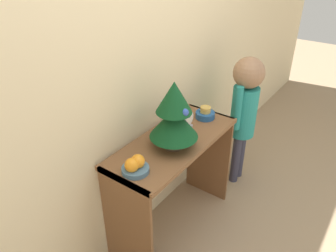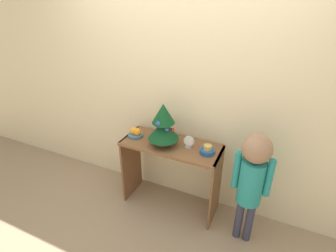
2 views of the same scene
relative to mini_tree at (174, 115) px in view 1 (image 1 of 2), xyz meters
The scene contains 8 objects.
ground_plane 1.04m from the mini_tree, 69.35° to the right, with size 12.00×12.00×0.00m, color #997F60.
back_wall 0.38m from the mini_tree, 77.82° to the left, with size 7.00×0.05×2.50m, color beige.
console_table 0.44m from the mini_tree, 32.66° to the left, with size 1.02×0.42×0.80m.
mini_tree is the anchor object (origin of this frame).
fruit_bowl 0.39m from the mini_tree, behind, with size 0.16×0.16×0.10m.
singing_bowl 0.49m from the mini_tree, ahead, with size 0.14×0.14×0.09m.
desk_clock 0.30m from the mini_tree, 11.44° to the left, with size 0.11×0.04×0.13m.
child_figure 0.93m from the mini_tree, ahead, with size 0.33×0.25×1.16m.
Camera 1 is at (-1.50, -0.82, 1.96)m, focal length 35.00 mm.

